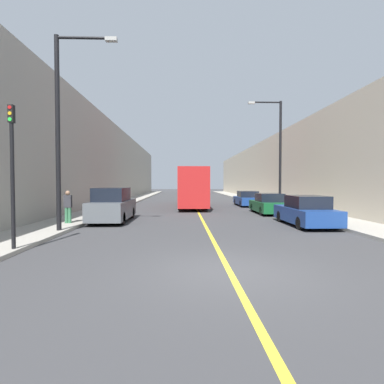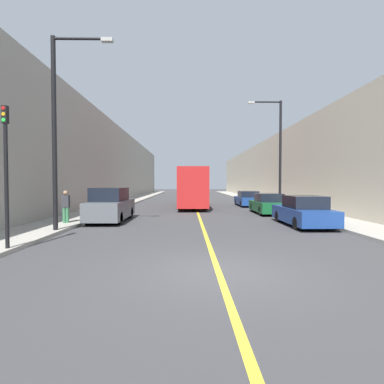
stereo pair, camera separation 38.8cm
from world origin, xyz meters
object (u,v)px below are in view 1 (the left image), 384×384
traffic_light (12,171)px  pedestrian (68,206)px  parked_suv_left (113,206)px  car_right_far (247,199)px  bus (191,187)px  car_right_mid (269,204)px  car_right_near (306,212)px  street_lamp_right (278,148)px  street_lamp_left (63,121)px

traffic_light → pedestrian: (-0.60, 6.01, -1.56)m
parked_suv_left → car_right_far: size_ratio=1.06×
bus → traffic_light: traffic_light is taller
car_right_far → bus: bearing=-177.4°
car_right_far → traffic_light: size_ratio=1.01×
car_right_mid → traffic_light: bearing=-134.5°
car_right_near → street_lamp_right: 9.38m
bus → street_lamp_left: bearing=-112.0°
street_lamp_left → street_lamp_right: street_lamp_right is taller
bus → parked_suv_left: bearing=-113.8°
bus → traffic_light: 19.49m
bus → car_right_near: 13.98m
car_right_far → traffic_light: 22.01m
street_lamp_left → car_right_near: bearing=10.0°
parked_suv_left → car_right_near: parked_suv_left is taller
car_right_near → car_right_far: bearing=90.9°
car_right_far → pedestrian: (-11.99, -12.72, 0.35)m
car_right_near → traffic_light: 13.06m
street_lamp_left → car_right_far: bearing=53.2°
car_right_mid → parked_suv_left: bearing=-158.5°
bus → street_lamp_left: size_ratio=1.45×
street_lamp_right → traffic_light: 19.09m
car_right_mid → street_lamp_left: (-11.29, -7.93, 4.21)m
car_right_near → car_right_mid: car_right_near is taller
street_lamp_right → street_lamp_left: bearing=-140.8°
car_right_mid → bus: bearing=127.6°
street_lamp_left → traffic_light: bearing=-91.8°
parked_suv_left → car_right_mid: (10.10, 3.97, -0.23)m
parked_suv_left → car_right_far: (10.09, 11.10, -0.24)m
car_right_near → car_right_far: car_right_near is taller
car_right_mid → car_right_far: size_ratio=0.94×
traffic_light → car_right_mid: bearing=45.5°
bus → street_lamp_right: bearing=-34.0°
pedestrian → bus: bearing=61.8°
car_right_mid → street_lamp_right: bearing=60.3°
street_lamp_left → pedestrian: size_ratio=5.03×
street_lamp_right → traffic_light: street_lamp_right is taller
car_right_near → street_lamp_left: (-11.49, -2.03, 4.17)m
pedestrian → car_right_far: bearing=46.7°
car_right_near → street_lamp_left: street_lamp_left is taller
street_lamp_left → traffic_light: (-0.12, -3.67, -2.31)m
bus → pedestrian: bus is taller
parked_suv_left → street_lamp_left: street_lamp_left is taller
street_lamp_right → car_right_far: bearing=106.1°
street_lamp_right → car_right_mid: bearing=-119.7°
parked_suv_left → car_right_near: bearing=-10.6°
street_lamp_right → bus: bearing=146.0°
parked_suv_left → street_lamp_right: bearing=29.0°
street_lamp_left → pedestrian: (-0.71, 2.35, -3.87)m
car_right_near → pedestrian: size_ratio=2.77×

